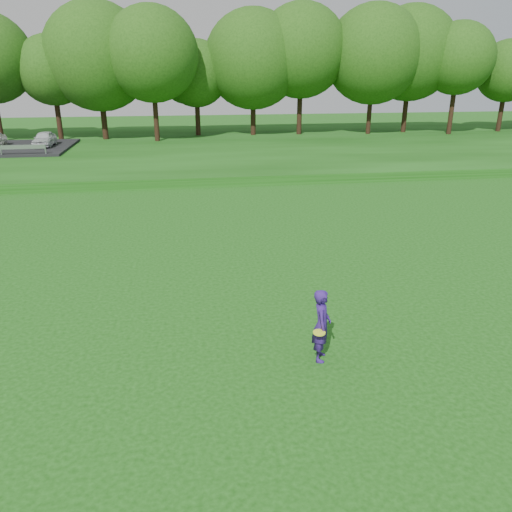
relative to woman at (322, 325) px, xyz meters
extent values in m
plane|color=#14460D|center=(-0.10, 0.55, -0.93)|extent=(140.00, 140.00, 0.00)
cube|color=#14460D|center=(-0.10, 34.55, -0.63)|extent=(130.00, 30.00, 0.60)
cube|color=gray|center=(-0.10, 20.55, -0.91)|extent=(130.00, 1.60, 0.04)
imported|color=silver|center=(-14.10, 33.55, 0.45)|extent=(1.42, 3.52, 1.20)
imported|color=navy|center=(0.00, 0.00, 0.00)|extent=(0.62, 0.78, 1.86)
cylinder|color=#E9F827|center=(-0.15, -0.33, -0.01)|extent=(0.30, 0.30, 0.04)
camera|label=1|loc=(-3.20, -10.38, 5.84)|focal=35.00mm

